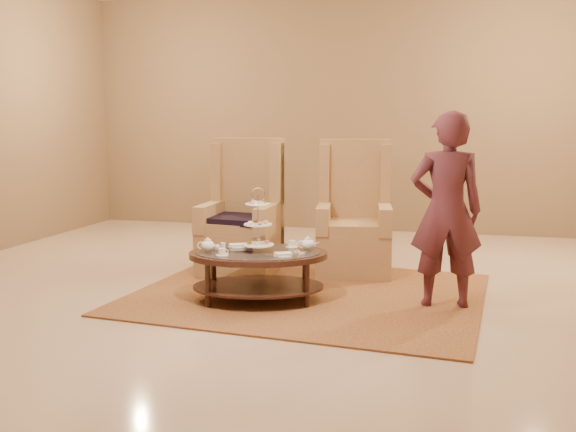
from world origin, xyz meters
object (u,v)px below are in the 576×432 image
(tea_table, at_px, (258,261))
(person, at_px, (446,211))
(armchair_right, at_px, (354,228))
(armchair_left, at_px, (243,227))

(tea_table, height_order, person, person)
(tea_table, relative_size, armchair_right, 0.99)
(armchair_left, height_order, armchair_right, armchair_left)
(armchair_left, bearing_deg, person, -23.20)
(tea_table, xyz_separation_m, person, (1.61, 0.24, 0.47))
(person, bearing_deg, tea_table, -0.69)
(armchair_right, distance_m, person, 1.53)
(tea_table, bearing_deg, armchair_right, 50.31)
(armchair_left, distance_m, armchair_right, 1.19)
(armchair_right, xyz_separation_m, person, (0.95, -1.14, 0.37))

